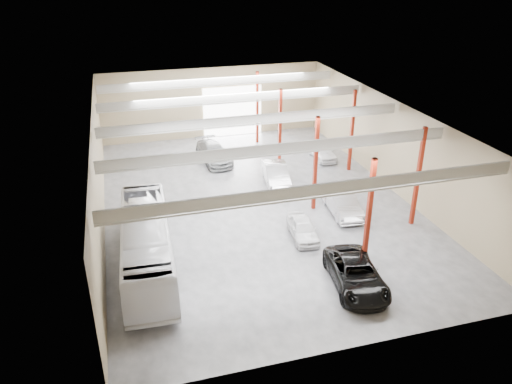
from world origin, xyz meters
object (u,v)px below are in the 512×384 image
car_row_b (276,174)px  car_right_far (322,151)px  black_sedan (356,274)px  car_row_c (214,153)px  car_row_a (303,228)px  coach_bus (147,244)px  car_right_near (342,203)px

car_row_b → car_right_far: size_ratio=1.21×
black_sedan → car_row_b: bearing=98.3°
car_row_c → car_right_far: (9.69, -1.93, -0.11)m
car_row_a → car_row_b: bearing=89.9°
car_row_b → car_right_far: car_row_b is taller
coach_bus → car_right_far: bearing=41.6°
coach_bus → car_right_far: coach_bus is taller
car_row_b → car_row_a: bearing=-87.6°
coach_bus → car_row_c: size_ratio=2.09×
coach_bus → car_row_c: coach_bus is taller
car_row_c → car_row_b: bearing=-63.8°
black_sedan → car_right_near: size_ratio=1.13×
black_sedan → car_row_c: car_row_c is taller
coach_bus → black_sedan: (11.00, -5.01, -0.85)m
car_row_b → car_row_c: car_row_b is taller
black_sedan → car_row_a: bearing=107.4°
coach_bus → black_sedan: bearing=-21.9°
car_right_far → car_row_a: bearing=-116.2°
car_row_c → car_row_a: bearing=-84.9°
black_sedan → car_row_b: (0.00, 14.47, 0.04)m
black_sedan → car_row_a: 5.94m
car_row_b → car_right_far: (5.80, 4.18, -0.12)m
coach_bus → car_row_c: bearing=68.0°
coach_bus → car_row_b: coach_bus is taller
car_row_c → car_right_near: bearing=-66.8°
car_right_near → car_right_far: (2.80, 10.29, -0.12)m
car_row_c → car_right_near: 14.02m
black_sedan → car_right_far: black_sedan is taller
coach_bus → car_right_near: 14.42m
car_right_near → car_right_far: 10.66m
coach_bus → black_sedan: size_ratio=2.08×
car_row_a → car_right_far: (6.74, 12.78, 0.04)m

